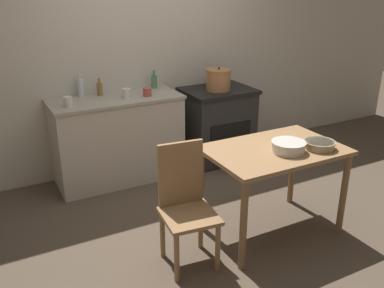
{
  "coord_description": "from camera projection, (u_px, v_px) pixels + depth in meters",
  "views": [
    {
      "loc": [
        -1.8,
        -2.94,
        2.12
      ],
      "look_at": [
        0.0,
        0.45,
        0.61
      ],
      "focal_mm": 40.0,
      "sensor_mm": 36.0,
      "label": 1
    }
  ],
  "objects": [
    {
      "name": "stock_pot",
      "position": [
        218.0,
        80.0,
        4.91
      ],
      "size": [
        0.29,
        0.29,
        0.27
      ],
      "color": "#B77A47",
      "rests_on": "stove"
    },
    {
      "name": "stove",
      "position": [
        217.0,
        124.0,
        5.17
      ],
      "size": [
        0.81,
        0.65,
        0.88
      ],
      "color": "#2D2B28",
      "rests_on": "ground_plane"
    },
    {
      "name": "mixing_bowl_small",
      "position": [
        320.0,
        144.0,
        3.51
      ],
      "size": [
        0.26,
        0.26,
        0.07
      ],
      "color": "tan",
      "rests_on": "work_table"
    },
    {
      "name": "cup_center_left",
      "position": [
        68.0,
        102.0,
        4.14
      ],
      "size": [
        0.09,
        0.09,
        0.1
      ],
      "primitive_type": "cylinder",
      "color": "silver",
      "rests_on": "counter_cabinet"
    },
    {
      "name": "bottle_mid_left",
      "position": [
        154.0,
        81.0,
        4.82
      ],
      "size": [
        0.06,
        0.06,
        0.2
      ],
      "color": "#517F5B",
      "rests_on": "counter_cabinet"
    },
    {
      "name": "cup_center_right",
      "position": [
        147.0,
        92.0,
        4.5
      ],
      "size": [
        0.09,
        0.09,
        0.09
      ],
      "primitive_type": "cylinder",
      "color": "#B74C42",
      "rests_on": "counter_cabinet"
    },
    {
      "name": "bottle_left",
      "position": [
        100.0,
        89.0,
        4.52
      ],
      "size": [
        0.06,
        0.06,
        0.18
      ],
      "color": "olive",
      "rests_on": "counter_cabinet"
    },
    {
      "name": "chair",
      "position": [
        186.0,
        203.0,
        3.27
      ],
      "size": [
        0.44,
        0.44,
        0.96
      ],
      "rotation": [
        0.0,
        0.0,
        -0.11
      ],
      "color": "#997047",
      "rests_on": "ground_plane"
    },
    {
      "name": "ground_plane",
      "position": [
        215.0,
        220.0,
        3.98
      ],
      "size": [
        14.0,
        14.0,
        0.0
      ],
      "primitive_type": "plane",
      "color": "brown"
    },
    {
      "name": "cup_center",
      "position": [
        126.0,
        93.0,
        4.44
      ],
      "size": [
        0.08,
        0.08,
        0.1
      ],
      "primitive_type": "cylinder",
      "color": "silver",
      "rests_on": "counter_cabinet"
    },
    {
      "name": "work_table",
      "position": [
        274.0,
        161.0,
        3.57
      ],
      "size": [
        1.12,
        0.75,
        0.79
      ],
      "color": "#997047",
      "rests_on": "ground_plane"
    },
    {
      "name": "flour_sack",
      "position": [
        239.0,
        160.0,
        4.86
      ],
      "size": [
        0.22,
        0.16,
        0.33
      ],
      "primitive_type": "cube",
      "color": "beige",
      "rests_on": "ground_plane"
    },
    {
      "name": "wall_back",
      "position": [
        145.0,
        56.0,
        4.81
      ],
      "size": [
        8.0,
        0.07,
        2.55
      ],
      "color": "beige",
      "rests_on": "ground_plane"
    },
    {
      "name": "mixing_bowl_large",
      "position": [
        288.0,
        146.0,
        3.44
      ],
      "size": [
        0.28,
        0.28,
        0.09
      ],
      "color": "silver",
      "rests_on": "work_table"
    },
    {
      "name": "bottle_far_left",
      "position": [
        81.0,
        87.0,
        4.47
      ],
      "size": [
        0.06,
        0.06,
        0.25
      ],
      "color": "silver",
      "rests_on": "counter_cabinet"
    },
    {
      "name": "counter_cabinet",
      "position": [
        118.0,
        139.0,
        4.64
      ],
      "size": [
        1.38,
        0.6,
        0.93
      ],
      "color": "beige",
      "rests_on": "ground_plane"
    }
  ]
}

